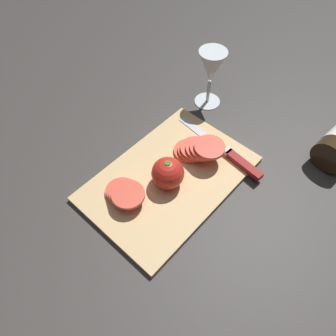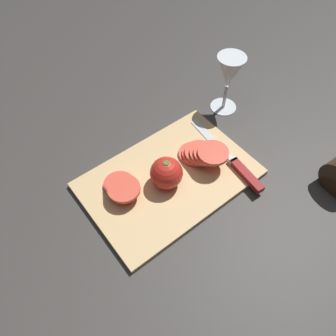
{
  "view_description": "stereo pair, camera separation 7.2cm",
  "coord_description": "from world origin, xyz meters",
  "px_view_note": "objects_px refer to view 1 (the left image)",
  "views": [
    {
      "loc": [
        -0.28,
        -0.29,
        0.63
      ],
      "look_at": [
        0.04,
        0.0,
        0.04
      ],
      "focal_mm": 35.0,
      "sensor_mm": 36.0,
      "label": 1
    },
    {
      "loc": [
        -0.23,
        -0.33,
        0.63
      ],
      "look_at": [
        0.04,
        0.0,
        0.04
      ],
      "focal_mm": 35.0,
      "sensor_mm": 36.0,
      "label": 2
    }
  ],
  "objects_px": {
    "whole_tomato": "(168,173)",
    "knife": "(235,158)",
    "wine_glass": "(211,69)",
    "tomato_slice_stack_far": "(199,149)",
    "tomato_slice_stack_near": "(125,193)"
  },
  "relations": [
    {
      "from": "wine_glass",
      "to": "tomato_slice_stack_near",
      "type": "relative_size",
      "value": 1.58
    },
    {
      "from": "whole_tomato",
      "to": "knife",
      "type": "bearing_deg",
      "value": -25.63
    },
    {
      "from": "wine_glass",
      "to": "knife",
      "type": "bearing_deg",
      "value": -125.12
    },
    {
      "from": "wine_glass",
      "to": "tomato_slice_stack_far",
      "type": "relative_size",
      "value": 1.33
    },
    {
      "from": "knife",
      "to": "tomato_slice_stack_far",
      "type": "relative_size",
      "value": 2.17
    },
    {
      "from": "wine_glass",
      "to": "whole_tomato",
      "type": "height_order",
      "value": "wine_glass"
    },
    {
      "from": "whole_tomato",
      "to": "tomato_slice_stack_near",
      "type": "bearing_deg",
      "value": 154.48
    },
    {
      "from": "wine_glass",
      "to": "tomato_slice_stack_far",
      "type": "bearing_deg",
      "value": -148.28
    },
    {
      "from": "whole_tomato",
      "to": "knife",
      "type": "height_order",
      "value": "whole_tomato"
    },
    {
      "from": "knife",
      "to": "tomato_slice_stack_far",
      "type": "bearing_deg",
      "value": 39.81
    },
    {
      "from": "wine_glass",
      "to": "whole_tomato",
      "type": "distance_m",
      "value": 0.31
    },
    {
      "from": "wine_glass",
      "to": "whole_tomato",
      "type": "xyz_separation_m",
      "value": [
        -0.28,
        -0.11,
        -0.06
      ]
    },
    {
      "from": "whole_tomato",
      "to": "tomato_slice_stack_far",
      "type": "relative_size",
      "value": 0.61
    },
    {
      "from": "wine_glass",
      "to": "knife",
      "type": "distance_m",
      "value": 0.24
    },
    {
      "from": "whole_tomato",
      "to": "tomato_slice_stack_near",
      "type": "distance_m",
      "value": 0.1
    }
  ]
}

